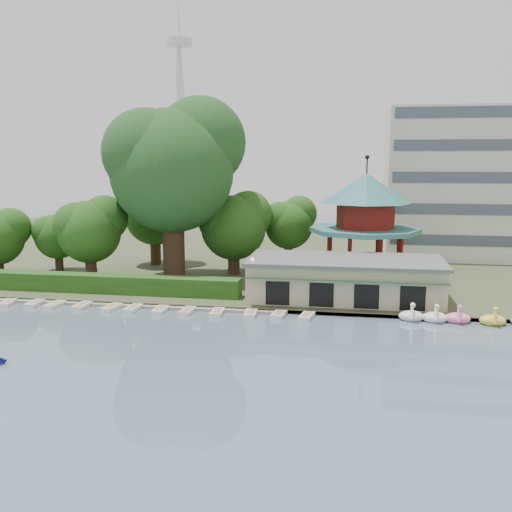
% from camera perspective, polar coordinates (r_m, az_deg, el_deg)
% --- Properties ---
extents(ground_plane, '(220.00, 220.00, 0.00)m').
position_cam_1_polar(ground_plane, '(36.73, -7.96, -12.39)').
color(ground_plane, slate).
rests_on(ground_plane, ground).
extents(shore, '(220.00, 70.00, 0.40)m').
position_cam_1_polar(shore, '(86.11, 2.45, 0.67)').
color(shore, '#424930').
rests_on(shore, ground).
extents(embankment, '(220.00, 0.60, 0.30)m').
position_cam_1_polar(embankment, '(52.58, -2.29, -5.28)').
color(embankment, gray).
rests_on(embankment, ground).
extents(dock, '(34.00, 1.60, 0.24)m').
position_cam_1_polar(dock, '(56.14, -14.42, -4.65)').
color(dock, gray).
rests_on(dock, ground).
extents(boathouse, '(18.60, 9.39, 3.90)m').
position_cam_1_polar(boathouse, '(55.55, 8.86, -2.22)').
color(boathouse, '#B9B18E').
rests_on(boathouse, shore).
extents(pavilion, '(12.40, 12.40, 13.50)m').
position_cam_1_polar(pavilion, '(64.71, 10.88, 3.99)').
color(pavilion, '#B9B18E').
rests_on(pavilion, shore).
extents(broadcast_tower, '(8.00, 8.00, 96.00)m').
position_cam_1_polar(broadcast_tower, '(181.33, -7.62, 16.07)').
color(broadcast_tower, silver).
rests_on(broadcast_tower, ground).
extents(hedge, '(30.00, 2.00, 1.80)m').
position_cam_1_polar(hedge, '(60.02, -15.82, -2.62)').
color(hedge, '#245117').
rests_on(hedge, shore).
extents(lamp_post, '(0.36, 0.36, 4.28)m').
position_cam_1_polar(lamp_post, '(53.20, -0.35, -1.57)').
color(lamp_post, black).
rests_on(lamp_post, shore).
extents(big_tree, '(14.87, 13.86, 20.19)m').
position_cam_1_polar(big_tree, '(63.61, -8.21, 9.34)').
color(big_tree, '#3A281C').
rests_on(big_tree, shore).
extents(small_trees, '(39.63, 17.35, 10.64)m').
position_cam_1_polar(small_trees, '(68.54, -10.73, 3.22)').
color(small_trees, '#3A281C').
rests_on(small_trees, shore).
extents(swan_boats, '(15.16, 2.03, 1.92)m').
position_cam_1_polar(swan_boats, '(52.04, 22.23, -5.90)').
color(swan_boats, white).
rests_on(swan_boats, ground).
extents(moored_rowboats, '(35.18, 2.77, 0.36)m').
position_cam_1_polar(moored_rowboats, '(54.12, -13.18, -5.07)').
color(moored_rowboats, white).
rests_on(moored_rowboats, ground).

